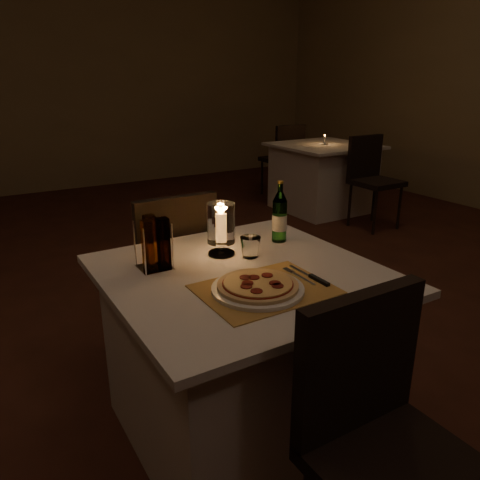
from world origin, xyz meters
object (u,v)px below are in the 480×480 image
pizza (258,285)px  chair_far (171,259)px  tumbler (250,247)px  water_bottle (280,217)px  plate (258,289)px  hurricane_candle (221,225)px  neighbor_table_right (322,177)px  chair_near (381,425)px  main_table (243,354)px

pizza → chair_far: bearing=86.8°
tumbler → water_bottle: size_ratio=0.31×
chair_far → tumbler: bearing=-79.9°
chair_far → water_bottle: 0.67m
chair_far → plate: 0.92m
tumbler → hurricane_candle: 0.15m
tumbler → neighbor_table_right: bearing=44.3°
chair_far → neighbor_table_right: chair_far is taller
chair_far → pizza: chair_far is taller
hurricane_candle → neighbor_table_right: bearing=42.3°
chair_near → pizza: 0.58m
water_bottle → pizza: bearing=-133.4°
chair_near → pizza: size_ratio=3.21×
main_table → tumbler: (0.11, 0.11, 0.41)m
water_bottle → hurricane_candle: size_ratio=1.25×
main_table → plate: (-0.05, -0.18, 0.38)m
main_table → chair_far: bearing=90.0°
plate → neighbor_table_right: bearing=45.8°
main_table → chair_far: chair_far is taller
chair_near → pizza: chair_near is taller
main_table → chair_near: 0.74m
main_table → tumbler: size_ratio=11.75×
chair_far → neighbor_table_right: bearing=35.3°
tumbler → chair_near: bearing=-97.3°
main_table → chair_near: (-0.00, -0.71, 0.18)m
tumbler → hurricane_candle: (-0.09, 0.08, 0.09)m
chair_far → hurricane_candle: 0.61m
chair_far → pizza: bearing=-93.2°
pizza → water_bottle: water_bottle is taller
chair_near → water_bottle: size_ratio=3.28×
pizza → neighbor_table_right: size_ratio=0.28×
plate → main_table: bearing=74.5°
pizza → neighbor_table_right: (2.69, 2.76, -0.39)m
chair_far → tumbler: size_ratio=10.57×
chair_near → tumbler: 0.87m
chair_near → chair_far: size_ratio=1.00×
main_table → plate: plate is taller
tumbler → main_table: bearing=-132.9°
main_table → pizza: (-0.05, -0.18, 0.39)m
tumbler → plate: bearing=-118.0°
main_table → pizza: 0.44m
pizza → water_bottle: bearing=46.6°
hurricane_candle → pizza: bearing=-100.0°
pizza → neighbor_table_right: 3.87m
pizza → hurricane_candle: hurricane_candle is taller
chair_far → neighbor_table_right: 3.23m
plate → water_bottle: water_bottle is taller
chair_far → tumbler: chair_far is taller
main_table → tumbler: 0.44m
main_table → plate: size_ratio=3.12×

